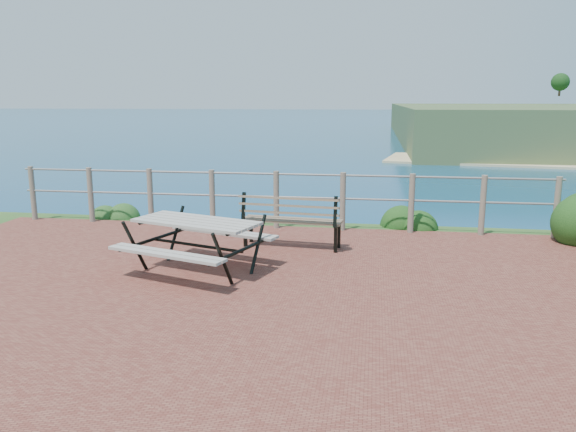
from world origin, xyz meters
name	(u,v)px	position (x,y,z in m)	size (l,w,h in m)	color
ground	(228,293)	(0.00, 0.00, 0.00)	(10.00, 7.00, 0.12)	brown
ocean	(371,106)	(0.00, 200.00, 0.00)	(1200.00, 1200.00, 0.00)	#125370
safety_railing	(276,197)	(0.00, 3.35, 0.57)	(9.40, 0.10, 1.00)	#6B5B4C
picnic_table	(197,240)	(-0.58, 0.69, 0.44)	(1.75, 1.35, 0.68)	gray
park_bench	(292,212)	(0.46, 2.11, 0.56)	(1.54, 0.53, 0.85)	brown
shrub_lip_west	(112,217)	(-3.29, 3.83, 0.00)	(0.69, 0.69, 0.39)	#1B491C
shrub_lip_east	(411,225)	(2.36, 4.03, 0.00)	(0.84, 0.84, 0.61)	#153B12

